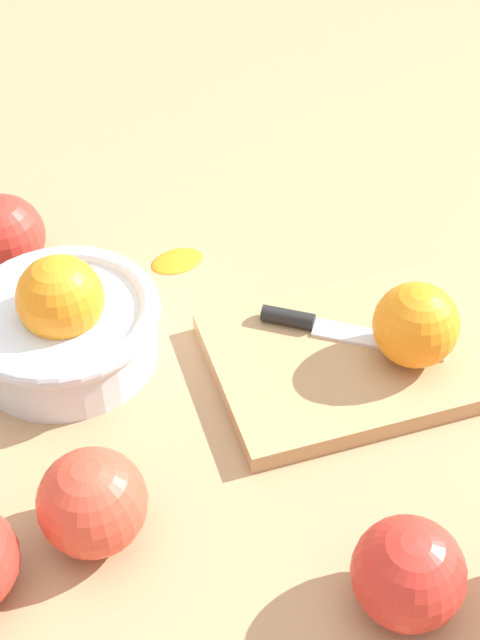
# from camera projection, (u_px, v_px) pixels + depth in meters

# --- Properties ---
(ground_plane) EXTENTS (2.40, 2.40, 0.00)m
(ground_plane) POSITION_uv_depth(u_px,v_px,m) (211.00, 400.00, 0.68)
(ground_plane) COLOR tan
(bowl) EXTENTS (0.16, 0.16, 0.10)m
(bowl) POSITION_uv_depth(u_px,v_px,m) (62.00, 323.00, 0.69)
(bowl) COLOR silver
(bowl) RESTS_ON ground_plane
(cutting_board) EXTENTS (0.28, 0.20, 0.02)m
(cutting_board) POSITION_uv_depth(u_px,v_px,m) (368.00, 354.00, 0.71)
(cutting_board) COLOR tan
(cutting_board) RESTS_ON ground_plane
(orange_on_board) EXTENTS (0.07, 0.07, 0.07)m
(orange_on_board) POSITION_uv_depth(u_px,v_px,m) (416.00, 325.00, 0.67)
(orange_on_board) COLOR orange
(orange_on_board) RESTS_ON cutting_board
(knife) EXTENTS (0.15, 0.08, 0.01)m
(knife) POSITION_uv_depth(u_px,v_px,m) (326.00, 327.00, 0.71)
(knife) COLOR silver
(knife) RESTS_ON cutting_board
(apple_front_left) EXTENTS (0.07, 0.07, 0.07)m
(apple_front_left) POSITION_uv_depth(u_px,v_px,m) (92.00, 502.00, 0.57)
(apple_front_left) COLOR #D6422D
(apple_front_left) RESTS_ON ground_plane
(apple_front_right) EXTENTS (0.07, 0.07, 0.07)m
(apple_front_right) POSITION_uv_depth(u_px,v_px,m) (408.00, 573.00, 0.53)
(apple_front_right) COLOR red
(apple_front_right) RESTS_ON ground_plane
(apple_back_left) EXTENTS (0.08, 0.08, 0.08)m
(apple_back_left) POSITION_uv_depth(u_px,v_px,m) (4.00, 235.00, 0.78)
(apple_back_left) COLOR red
(apple_back_left) RESTS_ON ground_plane
(citrus_peel) EXTENTS (0.06, 0.05, 0.01)m
(citrus_peel) POSITION_uv_depth(u_px,v_px,m) (177.00, 258.00, 0.81)
(citrus_peel) COLOR orange
(citrus_peel) RESTS_ON ground_plane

